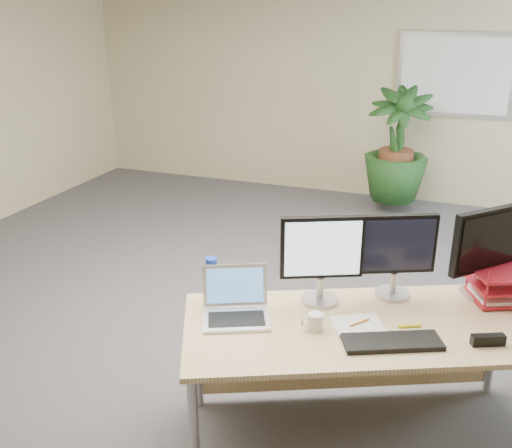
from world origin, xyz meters
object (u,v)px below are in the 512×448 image
(floor_plant, at_px, (397,149))
(monitor_right, at_px, (396,250))
(desk, at_px, (361,338))
(laptop, at_px, (236,305))
(monitor_left, at_px, (322,254))

(floor_plant, relative_size, monitor_right, 3.05)
(desk, xyz_separation_m, laptop, (-0.64, -0.26, 0.22))
(floor_plant, height_order, monitor_left, floor_plant)
(monitor_right, distance_m, laptop, 0.94)
(monitor_left, bearing_deg, desk, -11.68)
(laptop, bearing_deg, monitor_right, 34.58)
(desk, bearing_deg, monitor_left, 168.32)
(monitor_left, bearing_deg, laptop, -141.21)
(monitor_left, bearing_deg, floor_plant, 91.04)
(desk, xyz_separation_m, monitor_right, (0.12, 0.27, 0.44))
(desk, distance_m, floor_plant, 3.88)
(desk, xyz_separation_m, floor_plant, (-0.32, 3.86, 0.17))
(monitor_right, bearing_deg, monitor_left, -150.25)
(monitor_left, distance_m, laptop, 0.54)
(desk, bearing_deg, floor_plant, 94.78)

